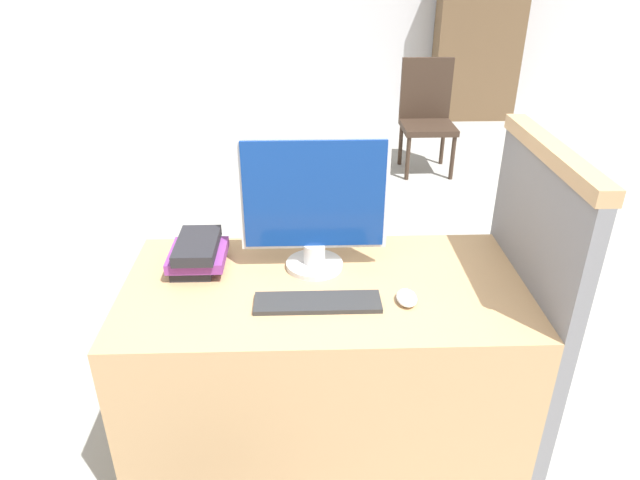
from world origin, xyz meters
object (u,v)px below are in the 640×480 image
at_px(monitor, 314,204).
at_px(keyboard, 318,302).
at_px(far_chair, 427,112).
at_px(mouse, 407,298).
at_px(book_stack, 197,254).

bearing_deg(monitor, keyboard, -88.94).
distance_m(monitor, far_chair, 3.24).
relative_size(mouse, book_stack, 0.41).
xyz_separation_m(monitor, keyboard, (0.00, -0.24, -0.24)).
bearing_deg(keyboard, mouse, 0.97).
distance_m(monitor, mouse, 0.45).
relative_size(mouse, far_chair, 0.11).
height_order(mouse, far_chair, far_chair).
height_order(monitor, keyboard, monitor).
bearing_deg(keyboard, monitor, 91.06).
height_order(monitor, far_chair, monitor).
distance_m(monitor, keyboard, 0.34).
height_order(monitor, mouse, monitor).
height_order(keyboard, book_stack, book_stack).
height_order(monitor, book_stack, monitor).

